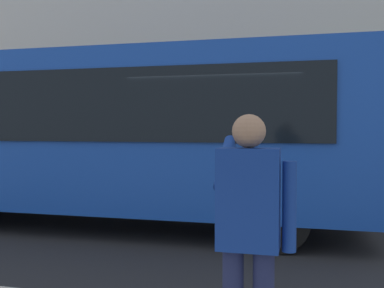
# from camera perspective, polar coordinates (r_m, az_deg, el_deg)

# --- Properties ---
(ground_plane) EXTENTS (60.00, 60.00, 0.00)m
(ground_plane) POSITION_cam_1_polar(r_m,az_deg,el_deg) (7.68, 4.26, -11.15)
(ground_plane) COLOR #232326
(red_bus) EXTENTS (9.05, 2.54, 3.08)m
(red_bus) POSITION_cam_1_polar(r_m,az_deg,el_deg) (8.17, -10.53, 1.53)
(red_bus) COLOR #1947AD
(red_bus) RESTS_ON ground_plane
(pedestrian_photographer) EXTENTS (0.53, 0.52, 1.70)m
(pedestrian_photographer) POSITION_cam_1_polar(r_m,az_deg,el_deg) (2.98, 7.31, -9.94)
(pedestrian_photographer) COLOR #1E2347
(pedestrian_photographer) RESTS_ON sidewalk_curb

